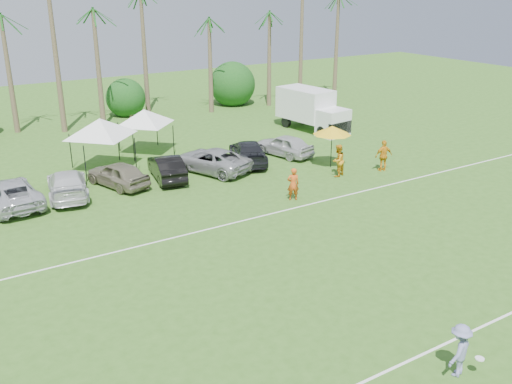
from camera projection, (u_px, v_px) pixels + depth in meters
field_lines at (263, 289)px, 21.46m from camera, size 80.00×12.10×0.01m
palm_tree_5 at (45, 17)px, 42.36m from camera, size 2.40×2.40×9.90m
palm_tree_6 at (97, 4)px, 44.05m from camera, size 2.40×2.40×10.90m
palm_tree_8 at (202, 23)px, 49.14m from camera, size 2.40×2.40×8.90m
palm_tree_9 at (251, 11)px, 51.32m from camera, size 2.40×2.40×9.90m
palm_tree_10 at (296, 0)px, 53.51m from camera, size 2.40×2.40×10.90m
bush_tree_2 at (125, 95)px, 48.43m from camera, size 4.00×4.00×4.00m
bush_tree_3 at (228, 84)px, 53.41m from camera, size 4.00×4.00×4.00m
sideline_player_a at (293, 184)px, 29.91m from camera, size 0.75×0.63×1.76m
sideline_player_b at (338, 161)px, 33.53m from camera, size 1.12×1.00×1.92m
sideline_player_c at (384, 156)px, 34.48m from camera, size 1.20×0.69×1.92m
box_truck at (312, 109)px, 43.71m from camera, size 2.99×6.27×3.11m
canopy_tent_left at (99, 118)px, 33.80m from camera, size 4.65×4.65×3.77m
canopy_tent_right at (144, 109)px, 37.40m from camera, size 4.28×4.28×3.47m
market_umbrella at (332, 130)px, 34.66m from camera, size 2.36×2.36×2.63m
frisbee_player at (459, 350)px, 16.55m from camera, size 1.22×0.98×1.68m
parked_car_2 at (11, 193)px, 29.14m from camera, size 2.67×5.26×1.43m
parked_car_3 at (67, 184)px, 30.46m from camera, size 2.95×5.21×1.43m
parked_car_4 at (118, 174)px, 31.95m from camera, size 2.86×4.50×1.43m
parked_car_5 at (167, 167)px, 33.13m from camera, size 2.31×4.53×1.43m
parked_car_6 at (211, 160)px, 34.46m from camera, size 4.15×5.64×1.43m
parked_car_7 at (248, 152)px, 36.11m from camera, size 3.72×5.30×1.43m
parked_car_8 at (284, 145)px, 37.59m from camera, size 2.66×4.47×1.43m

